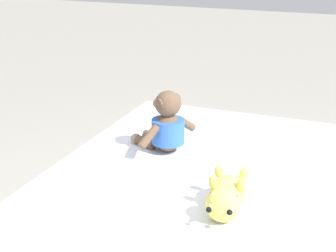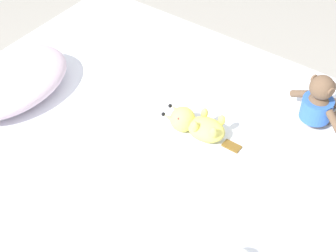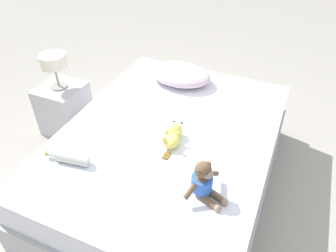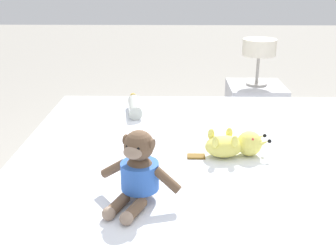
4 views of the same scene
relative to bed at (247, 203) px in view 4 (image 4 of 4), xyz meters
The scene contains 7 objects.
ground_plane 0.26m from the bed, ahead, with size 16.00×16.00×0.00m, color #9E998E.
bed is the anchor object (origin of this frame).
plush_monkey 0.69m from the bed, 47.08° to the right, with size 0.25×0.28×0.24m.
plush_yellow_creature 0.33m from the bed, 49.04° to the right, with size 0.13×0.33×0.10m.
glass_bottle 0.74m from the bed, 129.51° to the right, with size 0.30×0.10×0.07m.
nightstand 1.18m from the bed, 168.29° to the left, with size 0.38×0.38×0.47m.
bedside_lamp 1.27m from the bed, 168.29° to the left, with size 0.22×0.22×0.31m.
Camera 4 is at (1.53, -0.32, 1.21)m, focal length 43.00 mm.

